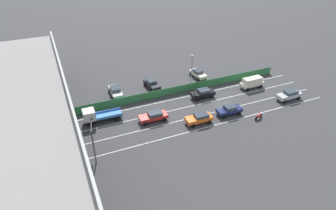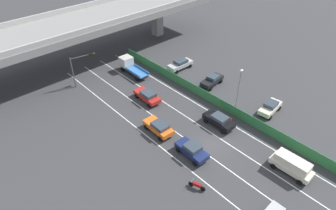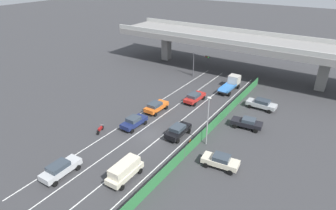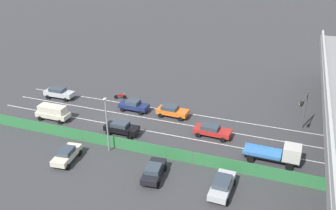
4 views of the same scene
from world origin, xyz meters
name	(u,v)px [view 2 (image 2 of 4)]	position (x,y,z in m)	size (l,w,h in m)	color
ground_plane	(212,145)	(0.00, 0.00, 0.00)	(300.00, 300.00, 0.00)	#38383A
lane_line_left_edge	(155,142)	(-4.93, 5.19, 0.00)	(0.14, 46.38, 0.01)	silver
lane_line_mid_left	(174,130)	(-1.64, 5.19, 0.00)	(0.14, 46.38, 0.01)	silver
lane_line_mid_right	(191,120)	(1.64, 5.19, 0.00)	(0.14, 46.38, 0.01)	silver
lane_line_right_edge	(207,110)	(4.93, 5.19, 0.00)	(0.14, 46.38, 0.01)	silver
elevated_overpass	(81,25)	(0.00, 30.38, 6.68)	(54.01, 11.15, 8.32)	gray
green_fence	(216,101)	(6.72, 5.19, 0.76)	(0.10, 42.48, 1.52)	#2D753D
car_van_cream	(292,165)	(3.15, -8.67, 1.18)	(2.02, 4.65, 2.07)	beige
car_sedan_red	(147,96)	(0.14, 12.79, 0.88)	(2.17, 4.69, 1.55)	red
car_sedan_black	(219,120)	(3.50, 1.90, 0.92)	(1.99, 4.39, 1.64)	black
car_taxi_orange	(159,127)	(-3.29, 6.27, 0.90)	(2.15, 4.37, 1.59)	orange
car_sedan_navy	(192,150)	(-3.11, 0.53, 0.89)	(2.09, 4.29, 1.63)	navy
flatbed_truck_blue	(130,65)	(3.34, 21.46, 1.25)	(2.28, 6.15, 2.42)	black
motorcycle	(197,185)	(-6.17, -3.19, 0.46)	(0.84, 1.88, 0.93)	black
parked_sedan_cream	(270,107)	(11.08, -1.10, 0.90)	(4.39, 2.30, 1.63)	beige
parked_sedan_dark	(212,80)	(10.61, 9.21, 0.87)	(4.49, 2.33, 1.57)	black
parked_wagon_silver	(180,64)	(10.51, 16.39, 0.92)	(4.72, 2.11, 1.65)	#B2B5B7
traffic_light	(81,64)	(-4.58, 23.16, 3.76)	(3.98, 1.01, 5.24)	#47474C
street_lamp	(239,87)	(7.57, 2.28, 4.17)	(0.60, 0.36, 6.84)	gray
traffic_cone	(231,118)	(5.68, 1.43, 0.27)	(0.47, 0.47, 0.59)	orange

